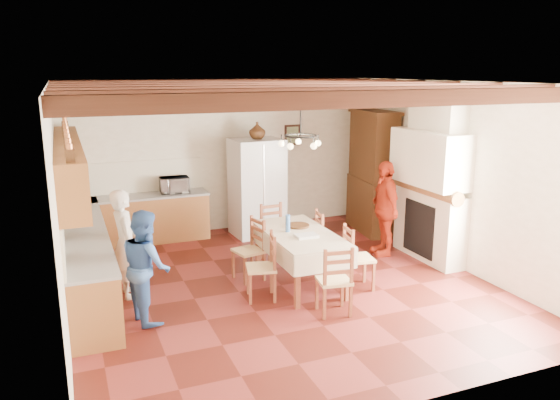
% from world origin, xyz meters
% --- Properties ---
extents(floor, '(6.00, 6.50, 0.02)m').
position_xyz_m(floor, '(0.00, 0.00, -0.01)').
color(floor, '#45130D').
rests_on(floor, ground).
extents(ceiling, '(6.00, 6.50, 0.02)m').
position_xyz_m(ceiling, '(0.00, 0.00, 3.01)').
color(ceiling, white).
rests_on(ceiling, ground).
extents(wall_back, '(6.00, 0.02, 3.00)m').
position_xyz_m(wall_back, '(0.00, 3.26, 1.50)').
color(wall_back, beige).
rests_on(wall_back, ground).
extents(wall_front, '(6.00, 0.02, 3.00)m').
position_xyz_m(wall_front, '(0.00, -3.26, 1.50)').
color(wall_front, beige).
rests_on(wall_front, ground).
extents(wall_left, '(0.02, 6.50, 3.00)m').
position_xyz_m(wall_left, '(-3.01, 0.00, 1.50)').
color(wall_left, beige).
rests_on(wall_left, ground).
extents(wall_right, '(0.02, 6.50, 3.00)m').
position_xyz_m(wall_right, '(3.01, 0.00, 1.50)').
color(wall_right, beige).
rests_on(wall_right, ground).
extents(ceiling_beams, '(6.00, 6.30, 0.16)m').
position_xyz_m(ceiling_beams, '(0.00, 0.00, 2.91)').
color(ceiling_beams, '#371A12').
rests_on(ceiling_beams, ground).
extents(lower_cabinets_left, '(0.60, 4.30, 0.86)m').
position_xyz_m(lower_cabinets_left, '(-2.70, 1.05, 0.43)').
color(lower_cabinets_left, brown).
rests_on(lower_cabinets_left, ground).
extents(lower_cabinets_back, '(2.30, 0.60, 0.86)m').
position_xyz_m(lower_cabinets_back, '(-1.55, 2.95, 0.43)').
color(lower_cabinets_back, brown).
rests_on(lower_cabinets_back, ground).
extents(countertop_left, '(0.62, 4.30, 0.04)m').
position_xyz_m(countertop_left, '(-2.70, 1.05, 0.88)').
color(countertop_left, slate).
rests_on(countertop_left, lower_cabinets_left).
extents(countertop_back, '(2.34, 0.62, 0.04)m').
position_xyz_m(countertop_back, '(-1.55, 2.95, 0.88)').
color(countertop_back, slate).
rests_on(countertop_back, lower_cabinets_back).
extents(backsplash_left, '(0.03, 4.30, 0.60)m').
position_xyz_m(backsplash_left, '(-2.98, 1.05, 1.20)').
color(backsplash_left, beige).
rests_on(backsplash_left, ground).
extents(backsplash_back, '(2.30, 0.03, 0.60)m').
position_xyz_m(backsplash_back, '(-1.55, 3.23, 1.20)').
color(backsplash_back, beige).
rests_on(backsplash_back, ground).
extents(upper_cabinets, '(0.35, 4.20, 0.70)m').
position_xyz_m(upper_cabinets, '(-2.83, 1.05, 1.85)').
color(upper_cabinets, brown).
rests_on(upper_cabinets, ground).
extents(fireplace, '(0.56, 1.60, 2.80)m').
position_xyz_m(fireplace, '(2.72, 0.20, 1.40)').
color(fireplace, beige).
rests_on(fireplace, ground).
extents(wall_picture, '(0.34, 0.03, 0.42)m').
position_xyz_m(wall_picture, '(1.55, 3.23, 1.85)').
color(wall_picture, black).
rests_on(wall_picture, ground).
extents(refrigerator, '(0.99, 0.83, 1.88)m').
position_xyz_m(refrigerator, '(0.55, 2.62, 0.94)').
color(refrigerator, silver).
rests_on(refrigerator, floor).
extents(hutch, '(0.70, 1.38, 2.41)m').
position_xyz_m(hutch, '(2.75, 2.00, 1.20)').
color(hutch, '#39210C').
rests_on(hutch, floor).
extents(dining_table, '(0.96, 1.85, 0.81)m').
position_xyz_m(dining_table, '(0.29, -0.02, 0.72)').
color(dining_table, beige).
rests_on(dining_table, floor).
extents(chandelier, '(0.47, 0.47, 0.03)m').
position_xyz_m(chandelier, '(0.29, -0.02, 2.25)').
color(chandelier, black).
rests_on(chandelier, ground).
extents(chair_left_near, '(0.49, 0.50, 0.96)m').
position_xyz_m(chair_left_near, '(-0.44, -0.34, 0.48)').
color(chair_left_near, brown).
rests_on(chair_left_near, floor).
extents(chair_left_far, '(0.48, 0.49, 0.96)m').
position_xyz_m(chair_left_far, '(-0.37, 0.42, 0.48)').
color(chair_left_far, brown).
rests_on(chair_left_far, floor).
extents(chair_right_near, '(0.46, 0.48, 0.96)m').
position_xyz_m(chair_right_near, '(1.03, -0.50, 0.48)').
color(chair_right_near, brown).
rests_on(chair_right_near, floor).
extents(chair_right_far, '(0.47, 0.48, 0.96)m').
position_xyz_m(chair_right_far, '(1.02, 0.43, 0.48)').
color(chair_right_far, brown).
rests_on(chair_right_far, floor).
extents(chair_end_near, '(0.48, 0.46, 0.96)m').
position_xyz_m(chair_end_near, '(0.29, -1.14, 0.48)').
color(chair_end_near, brown).
rests_on(chair_end_near, floor).
extents(chair_end_far, '(0.44, 0.42, 0.96)m').
position_xyz_m(chair_end_far, '(0.33, 1.09, 0.48)').
color(chair_end_far, brown).
rests_on(chair_end_far, floor).
extents(person_man, '(0.41, 0.59, 1.57)m').
position_xyz_m(person_man, '(-2.18, 0.49, 0.78)').
color(person_man, silver).
rests_on(person_man, floor).
extents(person_woman_blue, '(0.68, 0.80, 1.47)m').
position_xyz_m(person_woman_blue, '(-2.03, -0.41, 0.73)').
color(person_woman_blue, '#345EA5').
rests_on(person_woman_blue, floor).
extents(person_woman_red, '(0.59, 1.03, 1.66)m').
position_xyz_m(person_woman_red, '(2.21, 0.68, 0.83)').
color(person_woman_red, '#AF2A14').
rests_on(person_woman_red, floor).
extents(microwave, '(0.55, 0.38, 0.30)m').
position_xyz_m(microwave, '(-0.99, 2.95, 1.05)').
color(microwave, silver).
rests_on(microwave, countertop_back).
extents(fridge_vase, '(0.38, 0.38, 0.32)m').
position_xyz_m(fridge_vase, '(0.57, 2.62, 2.05)').
color(fridge_vase, '#39210C').
rests_on(fridge_vase, refrigerator).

